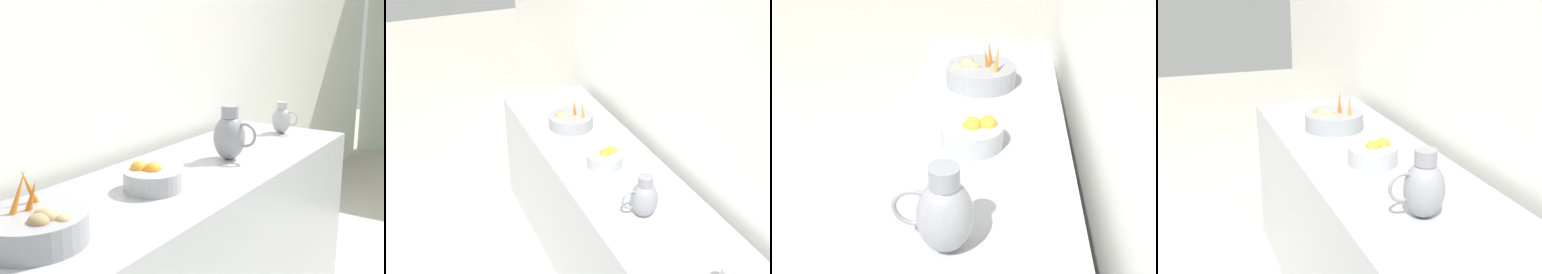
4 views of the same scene
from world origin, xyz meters
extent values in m
cube|color=white|center=(-1.95, 0.26, 1.50)|extent=(0.10, 7.63, 3.00)
cube|color=#ADAFB5|center=(-1.51, -0.24, 0.45)|extent=(0.67, 2.61, 0.89)
cylinder|color=gray|center=(-1.49, -0.90, 0.94)|extent=(0.32, 0.32, 0.09)
torus|color=gray|center=(-1.49, -0.90, 0.90)|extent=(0.19, 0.19, 0.01)
cone|color=orange|center=(-1.51, -0.88, 1.02)|extent=(0.05, 0.06, 0.12)
cone|color=orange|center=(-1.52, -0.91, 1.03)|extent=(0.04, 0.08, 0.16)
cone|color=orange|center=(-1.56, -0.84, 1.03)|extent=(0.04, 0.08, 0.14)
ellipsoid|color=tan|center=(-1.42, -0.89, 0.99)|extent=(0.07, 0.06, 0.05)
ellipsoid|color=tan|center=(-1.46, -0.88, 0.98)|extent=(0.05, 0.05, 0.04)
ellipsoid|color=tan|center=(-1.38, -0.88, 0.98)|extent=(0.05, 0.04, 0.04)
ellipsoid|color=#9E7F56|center=(-1.42, -0.93, 0.98)|extent=(0.07, 0.06, 0.05)
cylinder|color=#9EA0A5|center=(-1.49, -0.34, 0.93)|extent=(0.23, 0.23, 0.08)
sphere|color=orange|center=(-1.54, -0.35, 0.97)|extent=(0.07, 0.07, 0.07)
sphere|color=orange|center=(-1.49, -0.34, 0.97)|extent=(0.07, 0.07, 0.07)
ellipsoid|color=gray|center=(-1.46, 0.20, 1.00)|extent=(0.15, 0.15, 0.21)
cylinder|color=gray|center=(-1.46, 0.20, 1.12)|extent=(0.08, 0.08, 0.06)
torus|color=gray|center=(-1.38, 0.20, 1.02)|extent=(0.11, 0.01, 0.11)
cylinder|color=#A3A3A8|center=(-1.48, 0.87, 1.06)|extent=(0.06, 0.06, 0.04)
camera|label=1|loc=(-0.38, -1.74, 1.51)|focal=45.77mm
camera|label=2|loc=(-0.26, 2.07, 2.63)|focal=47.21mm
camera|label=3|loc=(-1.59, 1.17, 1.78)|focal=45.14mm
camera|label=4|loc=(-0.65, 1.66, 1.74)|focal=47.98mm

